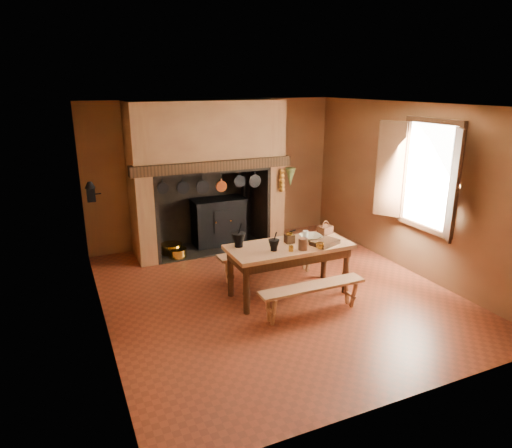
{
  "coord_description": "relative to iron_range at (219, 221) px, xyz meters",
  "views": [
    {
      "loc": [
        -2.88,
        -5.71,
        3.09
      ],
      "look_at": [
        -0.2,
        0.3,
        1.05
      ],
      "focal_mm": 32.0,
      "sensor_mm": 36.0,
      "label": 1
    }
  ],
  "objects": [
    {
      "name": "floor",
      "position": [
        0.04,
        -2.45,
        -0.48
      ],
      "size": [
        5.5,
        5.5,
        0.0
      ],
      "primitive_type": "plane",
      "color": "maroon",
      "rests_on": "ground"
    },
    {
      "name": "ceiling",
      "position": [
        0.04,
        -2.45,
        2.32
      ],
      "size": [
        5.5,
        5.5,
        0.0
      ],
      "primitive_type": "plane",
      "rotation": [
        3.14,
        0.0,
        0.0
      ],
      "color": "silver",
      "rests_on": "back_wall"
    },
    {
      "name": "back_wall",
      "position": [
        0.04,
        0.3,
        0.92
      ],
      "size": [
        5.0,
        0.02,
        2.8
      ],
      "primitive_type": "cube",
      "color": "brown",
      "rests_on": "floor"
    },
    {
      "name": "wall_left",
      "position": [
        -2.46,
        -2.45,
        0.92
      ],
      "size": [
        0.02,
        5.5,
        2.8
      ],
      "primitive_type": "cube",
      "color": "brown",
      "rests_on": "floor"
    },
    {
      "name": "wall_right",
      "position": [
        2.54,
        -2.45,
        0.92
      ],
      "size": [
        0.02,
        5.5,
        2.8
      ],
      "primitive_type": "cube",
      "color": "brown",
      "rests_on": "floor"
    },
    {
      "name": "wall_front",
      "position": [
        0.04,
        -5.2,
        0.92
      ],
      "size": [
        5.0,
        0.02,
        2.8
      ],
      "primitive_type": "cube",
      "color": "brown",
      "rests_on": "floor"
    },
    {
      "name": "chimney_breast",
      "position": [
        -0.26,
        -0.14,
        1.33
      ],
      "size": [
        2.95,
        0.96,
        2.8
      ],
      "color": "brown",
      "rests_on": "floor"
    },
    {
      "name": "iron_range",
      "position": [
        0.0,
        0.0,
        0.0
      ],
      "size": [
        1.12,
        0.55,
        1.6
      ],
      "color": "black",
      "rests_on": "floor"
    },
    {
      "name": "hearth_pans",
      "position": [
        -1.01,
        -0.23,
        -0.39
      ],
      "size": [
        0.51,
        0.62,
        0.2
      ],
      "color": "gold",
      "rests_on": "floor"
    },
    {
      "name": "hanging_pans",
      "position": [
        -0.3,
        -0.64,
        0.88
      ],
      "size": [
        1.92,
        0.29,
        0.27
      ],
      "color": "black",
      "rests_on": "chimney_breast"
    },
    {
      "name": "onion_string",
      "position": [
        1.04,
        -0.66,
        0.85
      ],
      "size": [
        0.12,
        0.1,
        0.46
      ],
      "primitive_type": null,
      "color": "#A2661E",
      "rests_on": "chimney_breast"
    },
    {
      "name": "herb_bunch",
      "position": [
        1.22,
        -0.66,
        0.9
      ],
      "size": [
        0.2,
        0.2,
        0.35
      ],
      "primitive_type": "cone",
      "rotation": [
        3.14,
        0.0,
        0.0
      ],
      "color": "#495528",
      "rests_on": "chimney_breast"
    },
    {
      "name": "window",
      "position": [
        2.39,
        -2.85,
        1.22
      ],
      "size": [
        0.39,
        1.75,
        1.76
      ],
      "color": "white",
      "rests_on": "wall_right"
    },
    {
      "name": "wall_coffee_mill",
      "position": [
        -2.38,
        -0.9,
        1.03
      ],
      "size": [
        0.23,
        0.16,
        0.31
      ],
      "color": "black",
      "rests_on": "wall_left"
    },
    {
      "name": "work_table",
      "position": [
        0.2,
        -2.57,
        0.19
      ],
      "size": [
        1.84,
        0.82,
        0.8
      ],
      "color": "tan",
      "rests_on": "floor"
    },
    {
      "name": "bench_front",
      "position": [
        0.2,
        -3.26,
        -0.16
      ],
      "size": [
        1.56,
        0.27,
        0.44
      ],
      "color": "tan",
      "rests_on": "floor"
    },
    {
      "name": "bench_back",
      "position": [
        0.2,
        -1.88,
        -0.12
      ],
      "size": [
        1.72,
        0.3,
        0.48
      ],
      "color": "tan",
      "rests_on": "floor"
    },
    {
      "name": "mortar_large",
      "position": [
        -0.52,
        -2.33,
        0.43
      ],
      "size": [
        0.21,
        0.21,
        0.35
      ],
      "rotation": [
        0.0,
        0.0,
        0.17
      ],
      "color": "black",
      "rests_on": "work_table"
    },
    {
      "name": "mortar_small",
      "position": [
        -0.12,
        -2.69,
        0.41
      ],
      "size": [
        0.16,
        0.16,
        0.28
      ],
      "rotation": [
        0.0,
        0.0,
        0.22
      ],
      "color": "black",
      "rests_on": "work_table"
    },
    {
      "name": "coffee_grinder",
      "position": [
        0.24,
        -2.49,
        0.39
      ],
      "size": [
        0.17,
        0.13,
        0.2
      ],
      "rotation": [
        0.0,
        0.0,
        -0.0
      ],
      "color": "#3A2012",
      "rests_on": "work_table"
    },
    {
      "name": "brass_mug_a",
      "position": [
        0.09,
        -2.81,
        0.35
      ],
      "size": [
        0.08,
        0.08,
        0.08
      ],
      "primitive_type": "cylinder",
      "rotation": [
        0.0,
        0.0,
        0.16
      ],
      "color": "gold",
      "rests_on": "work_table"
    },
    {
      "name": "brass_mug_b",
      "position": [
        0.3,
        -2.34,
        0.36
      ],
      "size": [
        0.1,
        0.1,
        0.08
      ],
      "primitive_type": "cylinder",
      "rotation": [
        0.0,
        0.0,
        -0.36
      ],
      "color": "gold",
      "rests_on": "work_table"
    },
    {
      "name": "mixing_bowl",
      "position": [
        0.59,
        -2.52,
        0.36
      ],
      "size": [
        0.38,
        0.38,
        0.08
      ],
      "primitive_type": "imported",
      "rotation": [
        0.0,
        0.0,
        -0.14
      ],
      "color": "#BFB893",
      "rests_on": "work_table"
    },
    {
      "name": "stoneware_crock",
      "position": [
        0.28,
        -2.82,
        0.4
      ],
      "size": [
        0.16,
        0.16,
        0.17
      ],
      "primitive_type": "cylinder",
      "rotation": [
        0.0,
        0.0,
        -0.24
      ],
      "color": "brown",
      "rests_on": "work_table"
    },
    {
      "name": "glass_jar",
      "position": [
        0.52,
        -2.47,
        0.39
      ],
      "size": [
        0.1,
        0.1,
        0.15
      ],
      "primitive_type": "cylinder",
      "rotation": [
        0.0,
        0.0,
        0.15
      ],
      "color": "beige",
      "rests_on": "work_table"
    },
    {
      "name": "wicker_basket",
      "position": [
        0.96,
        -2.33,
        0.38
      ],
      "size": [
        0.26,
        0.22,
        0.21
      ],
      "rotation": [
        0.0,
        0.0,
        0.31
      ],
      "color": "#492516",
      "rests_on": "work_table"
    },
    {
      "name": "wooden_tray",
      "position": [
        0.68,
        -2.77,
        0.35
      ],
      "size": [
        0.46,
        0.4,
        0.07
      ],
      "primitive_type": "cube",
      "rotation": [
        0.0,
        0.0,
        0.35
      ],
      "color": "#3A2012",
      "rests_on": "work_table"
    },
    {
      "name": "brass_cup",
      "position": [
        0.52,
        -2.89,
        0.36
      ],
      "size": [
        0.15,
        0.15,
        0.09
      ],
      "primitive_type": "imported",
      "rotation": [
        0.0,
        0.0,
        -0.34
      ],
      "color": "gold",
      "rests_on": "work_table"
    }
  ]
}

